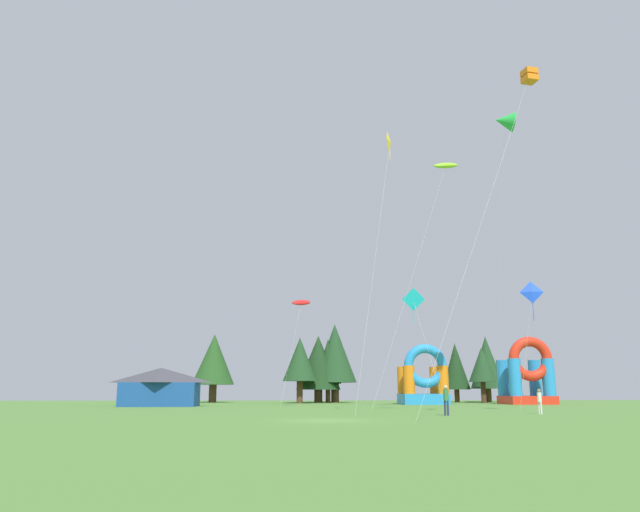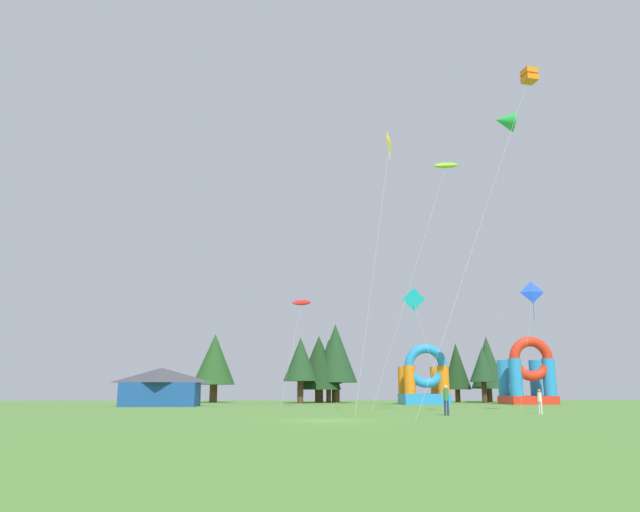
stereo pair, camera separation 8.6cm
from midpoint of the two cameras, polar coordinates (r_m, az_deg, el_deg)
The scene contains 21 objects.
ground_plane at distance 32.62m, azimuth 0.67°, elevation -15.31°, with size 120.00×120.00×0.00m, color #548438.
kite_orange_box at distance 39.95m, azimuth 19.13°, elevation 15.73°, with size 8.46×1.93×20.51m.
kite_yellow_diamond at distance 41.54m, azimuth 6.66°, elevation 10.42°, with size 3.16×2.00×18.42m.
kite_lime_parafoil at distance 52.33m, azimuth 11.78°, elevation 8.36°, with size 8.29×2.87×20.61m.
kite_red_parafoil at distance 56.36m, azimuth -1.84°, elevation -4.44°, with size 2.95×2.34×10.03m.
kite_blue_diamond at distance 48.60m, azimuth 19.41°, elevation -3.33°, with size 1.64×1.91×9.42m.
kite_green_delta at distance 55.60m, azimuth 17.04°, elevation 12.10°, with size 2.44×11.26×25.24m.
kite_cyan_diamond at distance 48.29m, azimuth 8.76°, elevation -4.20°, with size 2.38×2.37×9.14m.
person_far_side at distance 43.03m, azimuth 20.02°, elevation -12.63°, with size 0.38×0.38×1.61m.
person_midfield at distance 39.50m, azimuth 11.78°, elevation -12.98°, with size 0.42×0.42×1.85m.
inflatable_orange_dome at distance 71.55m, azimuth 19.02°, elevation -10.86°, with size 5.10×4.88×7.29m.
inflatable_blue_arch at distance 68.18m, azimuth 9.76°, elevation -11.73°, with size 4.94×4.44×6.45m.
festival_tent at distance 61.57m, azimuth -14.91°, elevation -11.90°, with size 7.09×4.45×3.66m.
tree_row_2 at distance 78.62m, azimuth -10.05°, elevation -9.63°, with size 5.31×5.31×8.51m.
tree_row_3 at distance 72.95m, azimuth -1.95°, elevation -9.78°, with size 4.04×4.04×7.72m.
tree_row_4 at distance 76.34m, azimuth -0.19°, elevation -10.08°, with size 5.55×5.55×8.20m.
tree_row_5 at distance 76.16m, azimuth 0.72°, elevation -9.98°, with size 3.31×3.31×7.75m.
tree_row_6 at distance 76.84m, azimuth 1.39°, elevation -9.22°, with size 5.40×5.40×9.71m.
tree_row_7 at distance 80.78m, azimuth 12.69°, elevation -10.16°, with size 3.55×3.55×7.48m.
tree_row_8 at distance 78.21m, azimuth 15.06°, elevation -9.95°, with size 3.38×3.38×6.69m.
tree_row_9 at distance 82.88m, azimuth 15.46°, elevation -9.70°, with size 4.35×4.35×8.46m.
Camera 1 is at (-2.60, -32.47, 1.58)m, focal length 33.79 mm.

